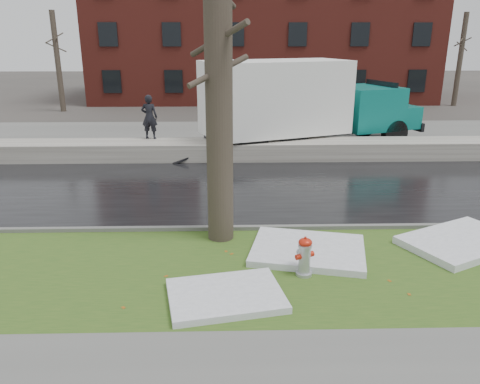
{
  "coord_description": "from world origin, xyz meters",
  "views": [
    {
      "loc": [
        -0.71,
        -10.45,
        4.94
      ],
      "look_at": [
        -0.41,
        1.28,
        1.0
      ],
      "focal_mm": 35.0,
      "sensor_mm": 36.0,
      "label": 1
    }
  ],
  "objects_px": {
    "fire_hydrant": "(305,255)",
    "tree": "(219,75)",
    "box_truck": "(301,103)",
    "worker": "(149,117)"
  },
  "relations": [
    {
      "from": "box_truck",
      "to": "worker",
      "type": "relative_size",
      "value": 6.34
    },
    {
      "from": "tree",
      "to": "worker",
      "type": "distance_m",
      "value": 9.62
    },
    {
      "from": "worker",
      "to": "fire_hydrant",
      "type": "bearing_deg",
      "value": 120.96
    },
    {
      "from": "fire_hydrant",
      "to": "worker",
      "type": "bearing_deg",
      "value": 89.61
    },
    {
      "from": "fire_hydrant",
      "to": "box_truck",
      "type": "relative_size",
      "value": 0.08
    },
    {
      "from": "tree",
      "to": "worker",
      "type": "height_order",
      "value": "tree"
    },
    {
      "from": "tree",
      "to": "box_truck",
      "type": "relative_size",
      "value": 0.68
    },
    {
      "from": "tree",
      "to": "box_truck",
      "type": "height_order",
      "value": "tree"
    },
    {
      "from": "fire_hydrant",
      "to": "tree",
      "type": "height_order",
      "value": "tree"
    },
    {
      "from": "worker",
      "to": "tree",
      "type": "bearing_deg",
      "value": 115.99
    }
  ]
}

